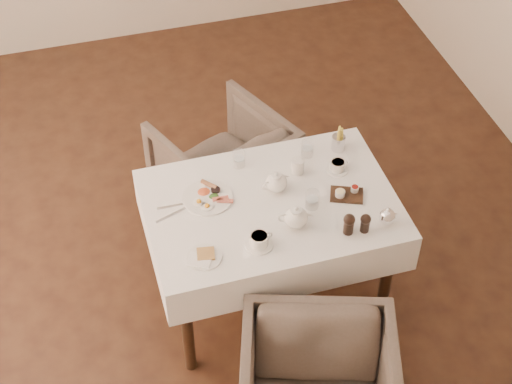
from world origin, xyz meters
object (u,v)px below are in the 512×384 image
Objects in this scene: breakfast_plate at (208,197)px; teapot_centre at (276,181)px; table at (271,219)px; armchair_far at (223,165)px.

breakfast_plate is 0.36m from teapot_centre.
armchair_far is at bearing 94.22° from table.
breakfast_plate reaches higher than armchair_far.
table is 1.78× the size of armchair_far.
breakfast_plate is (-0.24, -0.67, 0.44)m from armchair_far.
armchair_far is 2.76× the size of breakfast_plate.
table is 0.86m from armchair_far.
teapot_centre reaches higher than table.
teapot_centre is at bearing 75.23° from armchair_far.
teapot_centre is (0.05, 0.08, 0.18)m from table.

